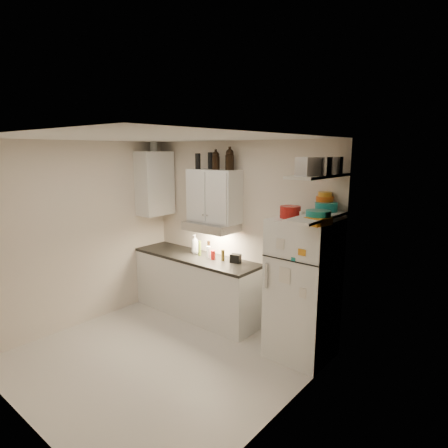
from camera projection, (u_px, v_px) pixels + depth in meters
The scene contains 36 objects.
floor at pixel (160, 359), 4.51m from camera, with size 3.20×3.00×0.02m, color silver.
ceiling at pixel (152, 137), 4.00m from camera, with size 3.20×3.00×0.02m, color white.
back_wall at pixel (238, 233), 5.39m from camera, with size 3.20×0.02×2.60m, color beige.
left_wall at pixel (82, 235), 5.27m from camera, with size 0.02×3.00×2.60m, color beige.
right_wall at pixel (278, 287), 3.24m from camera, with size 0.02×3.00×2.60m, color beige.
base_cabinet at pixel (196, 286), 5.67m from camera, with size 2.10×0.60×0.88m, color white.
countertop at pixel (196, 257), 5.58m from camera, with size 2.10×0.62×0.04m, color black.
upper_cabinet at pixel (214, 196), 5.35m from camera, with size 0.80×0.33×0.75m, color white.
side_cabinet at pixel (155, 183), 5.94m from camera, with size 0.33×0.55×1.00m, color white.
range_hood at pixel (211, 226), 5.38m from camera, with size 0.76×0.46×0.12m, color silver.
fridge at pixel (303, 289), 4.43m from camera, with size 0.70×0.68×1.70m, color white.
shelf_hi at pixel (319, 176), 3.94m from camera, with size 0.30×0.95×0.03m, color white.
shelf_lo at pixel (317, 217), 4.03m from camera, with size 0.30×0.95×0.03m, color white.
knife_strip at pixel (279, 239), 4.93m from camera, with size 0.42×0.02×0.03m, color black.
dutch_oven at pixel (290, 212), 4.30m from camera, with size 0.24×0.24×0.14m, color #A81713.
book_stack at pixel (318, 221), 3.89m from camera, with size 0.19×0.24×0.08m, color orange.
spice_jar at pixel (302, 216), 4.17m from camera, with size 0.06×0.06×0.10m, color silver.
stock_pot at pixel (331, 165), 4.07m from camera, with size 0.26×0.26×0.18m, color silver.
tin_a at pixel (321, 166), 3.83m from camera, with size 0.18×0.17×0.18m, color #AAAAAD.
tin_b at pixel (308, 166), 3.73m from camera, with size 0.18×0.18×0.18m, color #AAAAAD.
bowl_teal at pixel (326, 207), 4.30m from camera, with size 0.25×0.25×0.10m, color #18857F.
bowl_orange at pixel (325, 199), 4.37m from camera, with size 0.20×0.20×0.06m, color #DC5C14.
bowl_yellow at pixel (325, 194), 4.36m from camera, with size 0.16×0.16×0.05m, color gold.
plates at pixel (318, 213), 3.96m from camera, with size 0.26×0.26×0.07m, color #18857F.
growler_a at pixel (216, 160), 5.24m from camera, with size 0.11×0.11×0.26m, color black, non-canonical shape.
growler_b at pixel (230, 159), 5.12m from camera, with size 0.12×0.12×0.29m, color black, non-canonical shape.
thermos_a at pixel (211, 161), 5.39m from camera, with size 0.08×0.08×0.24m, color black.
thermos_b at pixel (198, 161), 5.35m from camera, with size 0.08×0.08×0.22m, color black.
side_jar at pixel (154, 146), 5.88m from camera, with size 0.11×0.11×0.15m, color silver.
soap_bottle at pixel (195, 243), 5.69m from camera, with size 0.13×0.13×0.33m, color white.
pepper_mill at pixel (223, 255), 5.32m from camera, with size 0.05×0.05×0.16m, color brown.
oil_bottle at pixel (200, 248), 5.57m from camera, with size 0.04×0.04×0.22m, color #516318.
vinegar_bottle at pixel (209, 248), 5.55m from camera, with size 0.05×0.05×0.23m, color black.
clear_bottle at pixel (209, 252), 5.44m from camera, with size 0.06×0.06×0.18m, color silver.
red_jar at pixel (213, 255), 5.38m from camera, with size 0.07×0.07×0.13m, color #A81713.
caddy at pixel (236, 258), 5.23m from camera, with size 0.14×0.10×0.12m, color black.
Camera 1 is at (3.22, -2.66, 2.46)m, focal length 30.00 mm.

